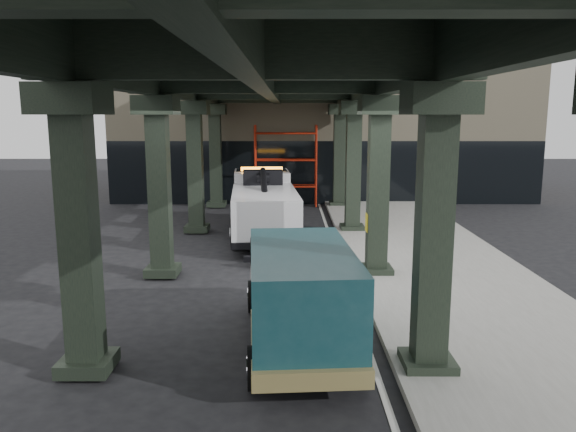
{
  "coord_description": "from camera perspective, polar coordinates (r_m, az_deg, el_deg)",
  "views": [
    {
      "loc": [
        0.15,
        -13.27,
        4.5
      ],
      "look_at": [
        0.13,
        2.2,
        1.7
      ],
      "focal_mm": 35.0,
      "sensor_mm": 36.0,
      "label": 1
    }
  ],
  "objects": [
    {
      "name": "lane_stripe",
      "position": [
        15.99,
        5.66,
        -6.11
      ],
      "size": [
        0.12,
        38.0,
        0.01
      ],
      "primitive_type": "cube",
      "color": "silver",
      "rests_on": "ground"
    },
    {
      "name": "ground",
      "position": [
        14.02,
        -0.55,
        -8.47
      ],
      "size": [
        90.0,
        90.0,
        0.0
      ],
      "primitive_type": "plane",
      "color": "black",
      "rests_on": "ground"
    },
    {
      "name": "building",
      "position": [
        33.33,
        3.3,
        9.38
      ],
      "size": [
        22.0,
        10.0,
        8.0
      ],
      "primitive_type": "cube",
      "color": "#C6B793",
      "rests_on": "ground"
    },
    {
      "name": "tow_truck",
      "position": [
        21.03,
        -2.53,
        1.35
      ],
      "size": [
        2.78,
        7.95,
        2.56
      ],
      "rotation": [
        0.0,
        0.0,
        0.08
      ],
      "color": "black",
      "rests_on": "ground"
    },
    {
      "name": "viaduct",
      "position": [
        15.31,
        -2.05,
        13.85
      ],
      "size": [
        7.4,
        32.0,
        6.4
      ],
      "color": "black",
      "rests_on": "ground"
    },
    {
      "name": "towed_van",
      "position": [
        10.89,
        1.21,
        -7.91
      ],
      "size": [
        2.33,
        5.19,
        2.06
      ],
      "rotation": [
        0.0,
        0.0,
        0.07
      ],
      "color": "#123B43",
      "rests_on": "ground"
    },
    {
      "name": "sidewalk",
      "position": [
        16.48,
        15.45,
        -5.7
      ],
      "size": [
        5.0,
        40.0,
        0.15
      ],
      "primitive_type": "cube",
      "color": "gray",
      "rests_on": "ground"
    },
    {
      "name": "scaffolding",
      "position": [
        28.02,
        -0.23,
        5.36
      ],
      "size": [
        3.08,
        0.88,
        4.0
      ],
      "color": "red",
      "rests_on": "ground"
    }
  ]
}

